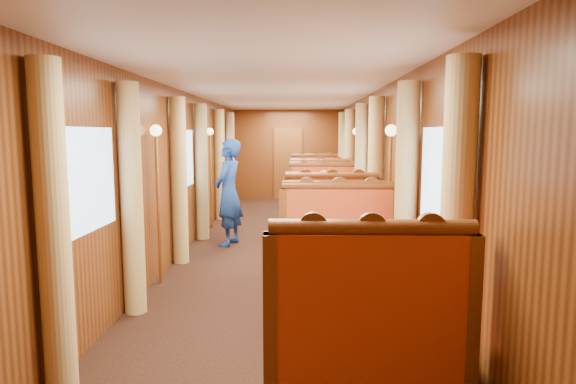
{
  "coord_description": "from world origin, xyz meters",
  "views": [
    {
      "loc": [
        0.32,
        -7.5,
        1.85
      ],
      "look_at": [
        0.16,
        -0.98,
        1.05
      ],
      "focal_mm": 30.0,
      "sensor_mm": 36.0,
      "label": 1
    }
  ],
  "objects_px": {
    "banquette_near_fwd": "(366,354)",
    "banquette_far_fwd": "(320,202)",
    "teapot_left": "(332,258)",
    "teapot_back": "(339,254)",
    "table_mid": "(326,227)",
    "teapot_right": "(350,259)",
    "table_far": "(318,197)",
    "passenger": "(324,197)",
    "banquette_far_aft": "(316,190)",
    "rose_vase_far": "(317,174)",
    "banquette_mid_fwd": "(331,238)",
    "tea_tray": "(341,264)",
    "rose_vase_mid": "(329,192)",
    "fruit_plate": "(382,264)",
    "table_near": "(349,305)",
    "banquette_mid_aft": "(323,213)",
    "banquette_near_aft": "(340,267)",
    "steward": "(229,193)"
  },
  "relations": [
    {
      "from": "banquette_near_fwd",
      "to": "banquette_far_fwd",
      "type": "xyz_separation_m",
      "value": [
        0.0,
        7.0,
        0.0
      ]
    },
    {
      "from": "teapot_left",
      "to": "teapot_back",
      "type": "height_order",
      "value": "teapot_left"
    },
    {
      "from": "table_mid",
      "to": "teapot_right",
      "type": "xyz_separation_m",
      "value": [
        -0.01,
        -3.59,
        0.43
      ]
    },
    {
      "from": "banquette_far_fwd",
      "to": "teapot_back",
      "type": "bearing_deg",
      "value": -90.89
    },
    {
      "from": "table_far",
      "to": "passenger",
      "type": "height_order",
      "value": "passenger"
    },
    {
      "from": "table_far",
      "to": "banquette_far_aft",
      "type": "xyz_separation_m",
      "value": [
        0.0,
        1.01,
        0.05
      ]
    },
    {
      "from": "table_far",
      "to": "rose_vase_far",
      "type": "height_order",
      "value": "rose_vase_far"
    },
    {
      "from": "banquette_far_fwd",
      "to": "banquette_far_aft",
      "type": "height_order",
      "value": "same"
    },
    {
      "from": "banquette_mid_fwd",
      "to": "tea_tray",
      "type": "distance_m",
      "value": 2.56
    },
    {
      "from": "banquette_far_fwd",
      "to": "rose_vase_mid",
      "type": "xyz_separation_m",
      "value": [
        0.03,
        -2.47,
        0.5
      ]
    },
    {
      "from": "table_mid",
      "to": "fruit_plate",
      "type": "bearing_deg",
      "value": -85.85
    },
    {
      "from": "table_near",
      "to": "fruit_plate",
      "type": "distance_m",
      "value": 0.48
    },
    {
      "from": "banquette_mid_fwd",
      "to": "rose_vase_far",
      "type": "height_order",
      "value": "banquette_mid_fwd"
    },
    {
      "from": "table_mid",
      "to": "banquette_mid_aft",
      "type": "height_order",
      "value": "banquette_mid_aft"
    },
    {
      "from": "banquette_mid_aft",
      "to": "banquette_far_aft",
      "type": "relative_size",
      "value": 1.0
    },
    {
      "from": "table_far",
      "to": "banquette_far_aft",
      "type": "relative_size",
      "value": 0.78
    },
    {
      "from": "banquette_near_aft",
      "to": "passenger",
      "type": "bearing_deg",
      "value": 90.0
    },
    {
      "from": "table_mid",
      "to": "banquette_near_aft",
      "type": "bearing_deg",
      "value": -90.0
    },
    {
      "from": "table_near",
      "to": "banquette_mid_fwd",
      "type": "height_order",
      "value": "banquette_mid_fwd"
    },
    {
      "from": "tea_tray",
      "to": "teapot_back",
      "type": "distance_m",
      "value": 0.11
    },
    {
      "from": "teapot_right",
      "to": "rose_vase_mid",
      "type": "distance_m",
      "value": 3.61
    },
    {
      "from": "teapot_back",
      "to": "teapot_right",
      "type": "bearing_deg",
      "value": -46.78
    },
    {
      "from": "table_near",
      "to": "rose_vase_mid",
      "type": "xyz_separation_m",
      "value": [
        0.03,
        3.51,
        0.55
      ]
    },
    {
      "from": "banquette_near_fwd",
      "to": "teapot_left",
      "type": "height_order",
      "value": "banquette_near_fwd"
    },
    {
      "from": "rose_vase_far",
      "to": "teapot_right",
      "type": "bearing_deg",
      "value": -89.89
    },
    {
      "from": "banquette_far_fwd",
      "to": "fruit_plate",
      "type": "distance_m",
      "value": 6.09
    },
    {
      "from": "teapot_right",
      "to": "fruit_plate",
      "type": "bearing_deg",
      "value": -11.66
    },
    {
      "from": "rose_vase_mid",
      "to": "banquette_near_fwd",
      "type": "bearing_deg",
      "value": -90.39
    },
    {
      "from": "teapot_left",
      "to": "table_mid",
      "type": "bearing_deg",
      "value": 90.14
    },
    {
      "from": "banquette_near_fwd",
      "to": "steward",
      "type": "bearing_deg",
      "value": 108.25
    },
    {
      "from": "teapot_left",
      "to": "teapot_right",
      "type": "distance_m",
      "value": 0.15
    },
    {
      "from": "banquette_near_fwd",
      "to": "teapot_right",
      "type": "relative_size",
      "value": 9.54
    },
    {
      "from": "table_mid",
      "to": "passenger",
      "type": "relative_size",
      "value": 1.38
    },
    {
      "from": "table_mid",
      "to": "passenger",
      "type": "bearing_deg",
      "value": 90.0
    },
    {
      "from": "steward",
      "to": "teapot_right",
      "type": "bearing_deg",
      "value": 36.7
    },
    {
      "from": "table_far",
      "to": "tea_tray",
      "type": "bearing_deg",
      "value": -90.65
    },
    {
      "from": "teapot_right",
      "to": "steward",
      "type": "height_order",
      "value": "steward"
    },
    {
      "from": "banquette_far_aft",
      "to": "tea_tray",
      "type": "distance_m",
      "value": 8.07
    },
    {
      "from": "banquette_mid_fwd",
      "to": "passenger",
      "type": "relative_size",
      "value": 1.76
    },
    {
      "from": "banquette_mid_aft",
      "to": "banquette_far_fwd",
      "type": "xyz_separation_m",
      "value": [
        0.0,
        1.47,
        0.0
      ]
    },
    {
      "from": "fruit_plate",
      "to": "rose_vase_mid",
      "type": "height_order",
      "value": "rose_vase_mid"
    },
    {
      "from": "banquette_far_fwd",
      "to": "teapot_back",
      "type": "xyz_separation_m",
      "value": [
        -0.09,
        -5.95,
        0.39
      ]
    },
    {
      "from": "banquette_far_fwd",
      "to": "fruit_plate",
      "type": "bearing_deg",
      "value": -87.54
    },
    {
      "from": "banquette_mid_aft",
      "to": "tea_tray",
      "type": "relative_size",
      "value": 3.94
    },
    {
      "from": "table_far",
      "to": "teapot_right",
      "type": "distance_m",
      "value": 7.1
    },
    {
      "from": "steward",
      "to": "banquette_near_fwd",
      "type": "bearing_deg",
      "value": 32.89
    },
    {
      "from": "banquette_near_fwd",
      "to": "rose_vase_far",
      "type": "xyz_separation_m",
      "value": [
        -0.02,
        8.03,
        0.5
      ]
    },
    {
      "from": "table_mid",
      "to": "table_far",
      "type": "bearing_deg",
      "value": 90.0
    },
    {
      "from": "table_mid",
      "to": "teapot_right",
      "type": "bearing_deg",
      "value": -90.17
    },
    {
      "from": "banquette_mid_aft",
      "to": "tea_tray",
      "type": "xyz_separation_m",
      "value": [
        -0.08,
        -4.57,
        0.33
      ]
    }
  ]
}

